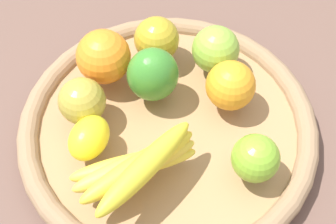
% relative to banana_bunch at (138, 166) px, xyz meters
% --- Properties ---
extents(ground_plane, '(2.40, 2.40, 0.00)m').
position_rel_banana_bunch_xyz_m(ground_plane, '(-0.10, 0.03, -0.08)').
color(ground_plane, brown).
rests_on(ground_plane, ground).
extents(basket, '(0.44, 0.44, 0.04)m').
position_rel_banana_bunch_xyz_m(basket, '(-0.10, 0.03, -0.06)').
color(basket, '#A47B50').
rests_on(basket, ground_plane).
extents(banana_bunch, '(0.16, 0.17, 0.07)m').
position_rel_banana_bunch_xyz_m(banana_bunch, '(0.00, 0.00, 0.00)').
color(banana_bunch, yellow).
rests_on(banana_bunch, basket).
extents(apple_1, '(0.08, 0.08, 0.07)m').
position_rel_banana_bunch_xyz_m(apple_1, '(-0.10, -0.09, -0.00)').
color(apple_1, '#AA9836').
rests_on(apple_1, basket).
extents(apple_0, '(0.09, 0.09, 0.07)m').
position_rel_banana_bunch_xyz_m(apple_0, '(-0.21, 0.10, 0.00)').
color(apple_0, '#88B63B').
rests_on(apple_0, basket).
extents(orange_0, '(0.09, 0.09, 0.07)m').
position_rel_banana_bunch_xyz_m(orange_0, '(-0.14, 0.12, -0.00)').
color(orange_0, orange).
rests_on(orange_0, basket).
extents(apple_2, '(0.10, 0.10, 0.07)m').
position_rel_banana_bunch_xyz_m(apple_2, '(-0.22, 0.00, -0.00)').
color(apple_2, '#B09524').
rests_on(apple_2, basket).
extents(bell_pepper, '(0.08, 0.09, 0.09)m').
position_rel_banana_bunch_xyz_m(bell_pepper, '(-0.15, 0.01, 0.01)').
color(bell_pepper, '#3A822B').
rests_on(bell_pepper, basket).
extents(lemon_0, '(0.08, 0.07, 0.05)m').
position_rel_banana_bunch_xyz_m(lemon_0, '(-0.04, -0.07, -0.01)').
color(lemon_0, yellow).
rests_on(lemon_0, basket).
extents(apple_3, '(0.09, 0.09, 0.06)m').
position_rel_banana_bunch_xyz_m(apple_3, '(-0.02, 0.15, -0.00)').
color(apple_3, '#7CB22C').
rests_on(apple_3, basket).
extents(orange_1, '(0.10, 0.10, 0.08)m').
position_rel_banana_bunch_xyz_m(orange_1, '(-0.18, -0.07, 0.00)').
color(orange_1, orange).
rests_on(orange_1, basket).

